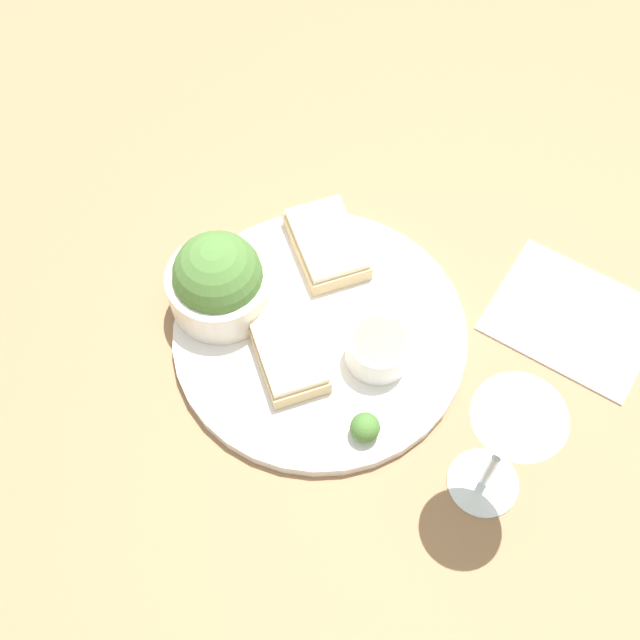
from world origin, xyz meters
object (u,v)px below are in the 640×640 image
object	(u,v)px
salad_bowl	(219,281)
cheese_toast_far	(290,354)
napkin	(573,317)
sauce_ramekin	(379,347)
cheese_toast_near	(327,244)
wine_glass	(506,441)

from	to	relation	value
salad_bowl	cheese_toast_far	xyz separation A→B (m)	(-0.09, -0.01, -0.02)
cheese_toast_far	salad_bowl	bearing A→B (deg)	3.57
cheese_toast_far	napkin	xyz separation A→B (m)	(-0.15, -0.24, -0.02)
sauce_ramekin	napkin	bearing A→B (deg)	-118.20
cheese_toast_far	napkin	bearing A→B (deg)	-121.84
salad_bowl	napkin	bearing A→B (deg)	-134.63
cheese_toast_near	cheese_toast_far	distance (m)	0.13
wine_glass	napkin	bearing A→B (deg)	-74.74
cheese_toast_near	wine_glass	distance (m)	0.29
cheese_toast_near	wine_glass	world-z (taller)	wine_glass
cheese_toast_near	wine_glass	bearing A→B (deg)	167.21
salad_bowl	wine_glass	xyz separation A→B (m)	(-0.30, -0.05, 0.06)
wine_glass	napkin	size ratio (longest dim) A/B	0.85
cheese_toast_near	cheese_toast_far	world-z (taller)	same
sauce_ramekin	cheese_toast_far	world-z (taller)	sauce_ramekin
salad_bowl	cheese_toast_near	bearing A→B (deg)	-102.42
cheese_toast_far	napkin	world-z (taller)	cheese_toast_far
sauce_ramekin	cheese_toast_far	bearing A→B (deg)	49.13
wine_glass	cheese_toast_near	bearing A→B (deg)	-12.79
sauce_ramekin	cheese_toast_near	bearing A→B (deg)	-21.43
salad_bowl	napkin	xyz separation A→B (m)	(-0.24, -0.25, -0.05)
sauce_ramekin	wine_glass	bearing A→B (deg)	174.83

